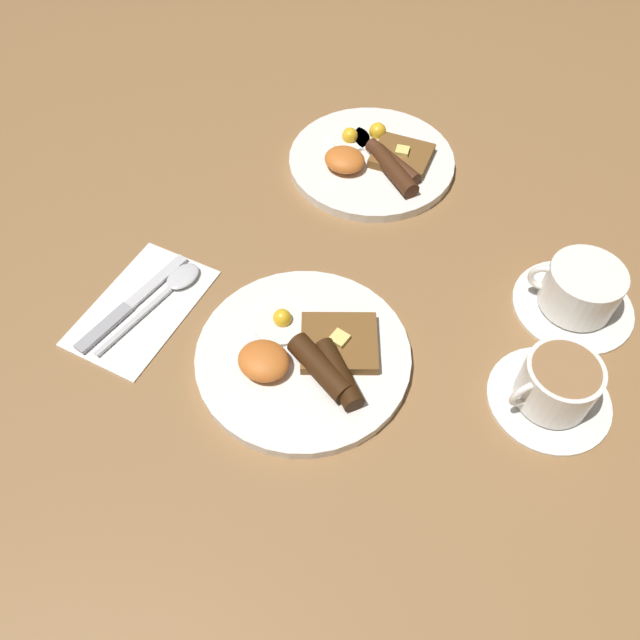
{
  "coord_description": "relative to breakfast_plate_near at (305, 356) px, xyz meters",
  "views": [
    {
      "loc": [
        0.22,
        -0.36,
        0.66
      ],
      "look_at": [
        -0.0,
        0.05,
        0.03
      ],
      "focal_mm": 35.0,
      "sensor_mm": 36.0,
      "label": 1
    }
  ],
  "objects": [
    {
      "name": "ground_plane",
      "position": [
        -0.0,
        0.0,
        -0.01
      ],
      "size": [
        3.0,
        3.0,
        0.0
      ],
      "primitive_type": "plane",
      "color": "olive"
    },
    {
      "name": "breakfast_plate_near",
      "position": [
        0.0,
        0.0,
        0.0
      ],
      "size": [
        0.27,
        0.27,
        0.04
      ],
      "color": "white",
      "rests_on": "ground_plane"
    },
    {
      "name": "breakfast_plate_far",
      "position": [
        -0.09,
        0.37,
        0.0
      ],
      "size": [
        0.26,
        0.26,
        0.04
      ],
      "color": "white",
      "rests_on": "ground_plane"
    },
    {
      "name": "teacup_near",
      "position": [
        0.28,
        0.09,
        0.02
      ],
      "size": [
        0.15,
        0.15,
        0.07
      ],
      "color": "white",
      "rests_on": "ground_plane"
    },
    {
      "name": "teacup_far",
      "position": [
        0.27,
        0.24,
        0.02
      ],
      "size": [
        0.16,
        0.16,
        0.07
      ],
      "color": "white",
      "rests_on": "ground_plane"
    },
    {
      "name": "napkin",
      "position": [
        -0.23,
        -0.03,
        -0.01
      ],
      "size": [
        0.13,
        0.2,
        0.01
      ],
      "primitive_type": "cube",
      "rotation": [
        0.0,
        0.0,
        0.03
      ],
      "color": "white",
      "rests_on": "ground_plane"
    },
    {
      "name": "knife",
      "position": [
        -0.24,
        -0.04,
        -0.01
      ],
      "size": [
        0.04,
        0.19,
        0.01
      ],
      "rotation": [
        0.0,
        0.0,
        1.45
      ],
      "color": "silver",
      "rests_on": "napkin"
    },
    {
      "name": "spoon",
      "position": [
        -0.21,
        0.02,
        -0.0
      ],
      "size": [
        0.04,
        0.18,
        0.01
      ],
      "rotation": [
        0.0,
        0.0,
        1.44
      ],
      "color": "silver",
      "rests_on": "napkin"
    }
  ]
}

